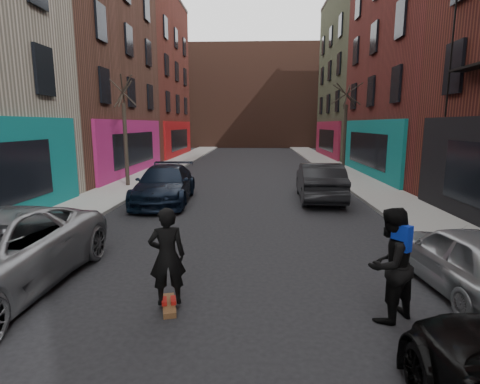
# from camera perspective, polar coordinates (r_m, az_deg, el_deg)

# --- Properties ---
(sidewalk_left) EXTENTS (2.50, 84.00, 0.13)m
(sidewalk_left) POSITION_cam_1_polar(r_m,az_deg,el_deg) (31.79, -9.70, 4.42)
(sidewalk_left) COLOR gray
(sidewalk_left) RESTS_ON ground
(sidewalk_right) EXTENTS (2.50, 84.00, 0.13)m
(sidewalk_right) POSITION_cam_1_polar(r_m,az_deg,el_deg) (31.60, 13.11, 4.26)
(sidewalk_right) COLOR gray
(sidewalk_right) RESTS_ON ground
(building_far) EXTENTS (40.00, 10.00, 14.00)m
(building_far) POSITION_cam_1_polar(r_m,az_deg,el_deg) (57.03, 2.16, 14.08)
(building_far) COLOR #47281E
(building_far) RESTS_ON ground
(tree_left_far) EXTENTS (2.00, 2.00, 6.50)m
(tree_left_far) POSITION_cam_1_polar(r_m,az_deg,el_deg) (20.05, -17.19, 10.23)
(tree_left_far) COLOR black
(tree_left_far) RESTS_ON sidewalk_left
(tree_right_far) EXTENTS (2.00, 2.00, 6.80)m
(tree_right_far) POSITION_cam_1_polar(r_m,az_deg,el_deg) (25.55, 15.77, 10.56)
(tree_right_far) COLOR black
(tree_right_far) RESTS_ON sidewalk_right
(parked_left_end) EXTENTS (2.47, 5.41, 1.53)m
(parked_left_end) POSITION_cam_1_polar(r_m,az_deg,el_deg) (15.95, -11.40, 1.15)
(parked_left_end) COLOR black
(parked_left_end) RESTS_ON ground
(parked_right_far) EXTENTS (1.96, 4.03, 1.33)m
(parked_right_far) POSITION_cam_1_polar(r_m,az_deg,el_deg) (8.64, 31.13, -8.66)
(parked_right_far) COLOR #95989D
(parked_right_far) RESTS_ON ground
(parked_right_end) EXTENTS (1.92, 4.99, 1.62)m
(parked_right_end) POSITION_cam_1_polar(r_m,az_deg,el_deg) (16.51, 12.01, 1.59)
(parked_right_end) COLOR black
(parked_right_end) RESTS_ON ground
(skateboard) EXTENTS (0.43, 0.83, 0.10)m
(skateboard) POSITION_cam_1_polar(r_m,az_deg,el_deg) (7.12, -10.77, -16.61)
(skateboard) COLOR brown
(skateboard) RESTS_ON ground
(skateboarder) EXTENTS (0.73, 0.57, 1.75)m
(skateboarder) POSITION_cam_1_polar(r_m,az_deg,el_deg) (6.76, -11.04, -9.59)
(skateboarder) COLOR black
(skateboarder) RESTS_ON skateboard
(pedestrian) EXTENTS (1.19, 1.14, 1.93)m
(pedestrian) POSITION_cam_1_polar(r_m,az_deg,el_deg) (6.75, 21.84, -10.20)
(pedestrian) COLOR black
(pedestrian) RESTS_ON ground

